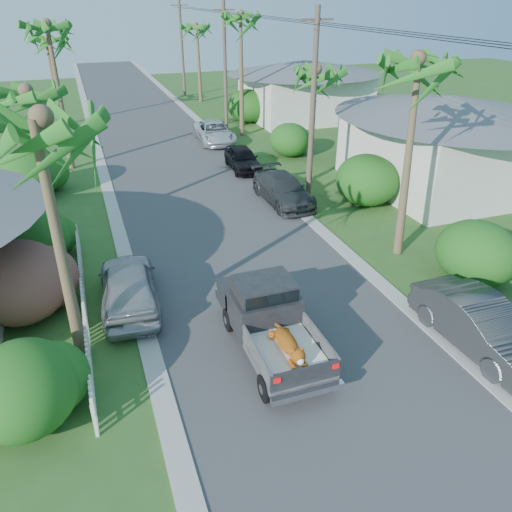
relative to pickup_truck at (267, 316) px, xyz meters
name	(u,v)px	position (x,y,z in m)	size (l,w,h in m)	color
ground	(322,379)	(0.87, -2.01, -1.01)	(120.00, 120.00, 0.00)	#2E551F
road	(162,146)	(0.87, 22.99, -1.00)	(8.00, 100.00, 0.02)	#38383A
curb_left	(98,152)	(-3.43, 22.99, -0.98)	(0.60, 100.00, 0.06)	#A5A39E
curb_right	(221,141)	(5.17, 22.99, -0.98)	(0.60, 100.00, 0.06)	#A5A39E
pickup_truck	(267,316)	(0.00, 0.00, 0.00)	(1.98, 5.12, 2.06)	black
parked_car_rn	(480,325)	(5.87, -2.27, -0.23)	(1.64, 4.71, 1.55)	#2F3234
parked_car_rm	(283,190)	(4.83, 10.52, -0.32)	(1.93, 4.75, 1.38)	#2F3234
parked_car_rf	(243,159)	(4.57, 16.24, -0.33)	(1.60, 3.97, 1.35)	black
parked_car_rd	(214,132)	(4.64, 22.86, -0.31)	(2.32, 5.04, 1.40)	silver
parked_car_ln	(129,286)	(-3.65, 3.46, -0.22)	(1.87, 4.65, 1.59)	#A0A2A7
palm_l_a	(33,120)	(-5.33, 0.99, 5.92)	(4.40, 4.40, 8.20)	brown
palm_l_b	(30,91)	(-5.93, 9.99, 5.14)	(4.40, 4.40, 7.40)	brown
palm_l_c	(47,25)	(-5.13, 19.99, 6.90)	(4.40, 4.40, 9.20)	brown
palm_l_d	(46,38)	(-5.63, 31.99, 5.43)	(4.40, 4.40, 7.70)	brown
palm_r_a	(423,60)	(7.17, 3.99, 6.41)	(4.40, 4.40, 8.70)	brown
palm_r_b	(315,70)	(7.47, 12.99, 4.94)	(4.40, 4.40, 7.20)	brown
palm_r_c	(241,15)	(7.07, 23.99, 7.10)	(4.40, 4.40, 9.40)	brown
palm_r_d	(197,26)	(7.37, 37.99, 5.73)	(4.40, 4.40, 8.00)	brown
shrub_l_a	(23,389)	(-6.63, -1.01, 0.09)	(2.60, 2.86, 2.20)	#174E16
shrub_l_b	(20,282)	(-6.93, 3.99, 0.29)	(3.00, 3.30, 2.60)	#B31946
shrub_l_c	(39,238)	(-6.53, 7.99, -0.01)	(2.40, 2.64, 2.00)	#174E16
shrub_l_d	(30,173)	(-7.13, 15.99, 0.19)	(3.20, 3.52, 2.40)	#174E16
shrub_r_a	(477,253)	(8.47, 0.99, 0.14)	(2.80, 3.08, 2.30)	#174E16
shrub_r_b	(367,180)	(8.67, 8.99, 0.24)	(3.00, 3.30, 2.50)	#174E16
shrub_r_c	(290,140)	(8.37, 17.99, 0.04)	(2.60, 2.86, 2.10)	#174E16
shrub_r_d	(248,106)	(8.87, 27.99, 0.29)	(3.20, 3.52, 2.60)	#174E16
picket_fence	(84,301)	(-5.13, 3.49, -0.51)	(0.10, 11.00, 1.00)	white
house_right_near	(444,146)	(13.87, 9.99, 1.21)	(8.00, 9.00, 4.80)	silver
house_right_far	(304,92)	(13.87, 27.99, 1.11)	(9.00, 8.00, 4.60)	silver
utility_pole_b	(313,106)	(6.47, 10.99, 3.59)	(1.60, 0.26, 9.00)	brown
utility_pole_c	(225,67)	(6.47, 25.99, 3.59)	(1.60, 0.26, 9.00)	brown
utility_pole_d	(182,48)	(6.47, 40.99, 3.59)	(1.60, 0.26, 9.00)	brown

